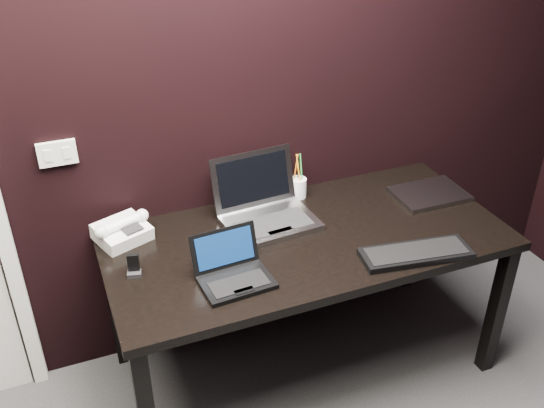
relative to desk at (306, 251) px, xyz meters
name	(u,v)px	position (x,y,z in m)	size (l,w,h in m)	color
wall_back	(205,89)	(-0.30, 0.40, 0.64)	(4.00, 4.00, 0.00)	black
wall_switch	(57,153)	(-0.92, 0.39, 0.46)	(0.15, 0.02, 0.10)	silver
desk	(306,251)	(0.00, 0.00, 0.00)	(1.70, 0.80, 0.74)	black
netbook	(233,272)	(-0.39, -0.17, 0.11)	(0.28, 0.25, 0.17)	black
silver_laptop	(266,210)	(-0.12, 0.18, 0.13)	(0.41, 0.38, 0.27)	#98989D
ext_keyboard	(416,253)	(0.34, -0.30, 0.09)	(0.47, 0.22, 0.03)	black
closed_laptop	(429,194)	(0.68, 0.09, 0.09)	(0.34, 0.24, 0.02)	gray
desk_phone	(122,231)	(-0.73, 0.26, 0.12)	(0.26, 0.24, 0.12)	silver
mobile_phone	(134,267)	(-0.73, 0.00, 0.11)	(0.06, 0.06, 0.09)	black
pen_cup	(298,187)	(0.10, 0.32, 0.13)	(0.08, 0.08, 0.22)	white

